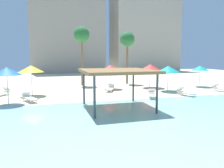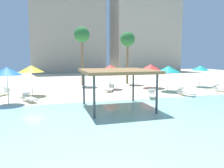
# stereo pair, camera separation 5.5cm
# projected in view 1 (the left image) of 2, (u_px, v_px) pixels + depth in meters

# --- Properties ---
(ground_plane) EXTENTS (80.00, 80.00, 0.00)m
(ground_plane) POSITION_uv_depth(u_px,v_px,m) (123.00, 105.00, 15.54)
(ground_plane) COLOR beige
(lagoon_water) EXTENTS (44.00, 13.50, 0.04)m
(lagoon_water) POSITION_uv_depth(u_px,v_px,m) (157.00, 127.00, 10.53)
(lagoon_water) COLOR #99D1C6
(lagoon_water) RESTS_ON ground
(shade_pavilion) EXTENTS (4.56, 4.56, 2.63)m
(shade_pavilion) POSITION_uv_depth(u_px,v_px,m) (117.00, 72.00, 14.05)
(shade_pavilion) COLOR #42474C
(shade_pavilion) RESTS_ON ground
(beach_umbrella_teal_0) EXTENTS (2.03, 2.03, 2.48)m
(beach_umbrella_teal_0) POSITION_uv_depth(u_px,v_px,m) (200.00, 68.00, 24.94)
(beach_umbrella_teal_0) COLOR silver
(beach_umbrella_teal_0) RESTS_ON ground
(beach_umbrella_red_1) EXTENTS (2.49, 2.49, 2.67)m
(beach_umbrella_red_1) POSITION_uv_depth(u_px,v_px,m) (150.00, 67.00, 24.11)
(beach_umbrella_red_1) COLOR silver
(beach_umbrella_red_1) RESTS_ON ground
(beach_umbrella_teal_2) EXTENTS (2.34, 2.34, 2.58)m
(beach_umbrella_teal_2) POSITION_uv_depth(u_px,v_px,m) (168.00, 69.00, 21.65)
(beach_umbrella_teal_2) COLOR silver
(beach_umbrella_teal_2) RESTS_ON ground
(beach_umbrella_blue_3) EXTENTS (2.11, 2.11, 2.74)m
(beach_umbrella_blue_3) POSITION_uv_depth(u_px,v_px,m) (7.00, 71.00, 15.41)
(beach_umbrella_blue_3) COLOR silver
(beach_umbrella_blue_3) RESTS_ON ground
(beach_umbrella_yellow_5) EXTENTS (2.22, 2.22, 2.73)m
(beach_umbrella_yellow_5) POSITION_uv_depth(u_px,v_px,m) (31.00, 69.00, 19.04)
(beach_umbrella_yellow_5) COLOR silver
(beach_umbrella_yellow_5) RESTS_ON ground
(beach_umbrella_red_7) EXTENTS (2.01, 2.01, 2.63)m
(beach_umbrella_red_7) POSITION_uv_depth(u_px,v_px,m) (110.00, 67.00, 23.18)
(beach_umbrella_red_7) COLOR silver
(beach_umbrella_red_7) RESTS_ON ground
(lounge_chair_0) EXTENTS (1.25, 1.98, 0.74)m
(lounge_chair_0) POSITION_uv_depth(u_px,v_px,m) (152.00, 94.00, 18.16)
(lounge_chair_0) COLOR white
(lounge_chair_0) RESTS_ON ground
(lounge_chair_2) EXTENTS (0.95, 1.98, 0.74)m
(lounge_chair_2) POSITION_uv_depth(u_px,v_px,m) (185.00, 92.00, 19.26)
(lounge_chair_2) COLOR white
(lounge_chair_2) RESTS_ON ground
(lounge_chair_3) EXTENTS (1.46, 1.95, 0.74)m
(lounge_chair_3) POSITION_uv_depth(u_px,v_px,m) (2.00, 92.00, 19.22)
(lounge_chair_3) COLOR white
(lounge_chair_3) RESTS_ON ground
(lounge_chair_4) EXTENTS (1.36, 1.97, 0.74)m
(lounge_chair_4) POSITION_uv_depth(u_px,v_px,m) (110.00, 88.00, 21.73)
(lounge_chair_4) COLOR white
(lounge_chair_4) RESTS_ON ground
(lounge_chair_5) EXTENTS (1.35, 1.97, 0.74)m
(lounge_chair_5) POSITION_uv_depth(u_px,v_px,m) (29.00, 97.00, 16.66)
(lounge_chair_5) COLOR white
(lounge_chair_5) RESTS_ON ground
(lounge_chair_6) EXTENTS (0.93, 1.97, 0.74)m
(lounge_chair_6) POSITION_uv_depth(u_px,v_px,m) (220.00, 88.00, 21.61)
(lounge_chair_6) COLOR white
(lounge_chair_6) RESTS_ON ground
(palm_tree_0) EXTENTS (1.90, 1.90, 7.13)m
(palm_tree_0) POSITION_uv_depth(u_px,v_px,m) (82.00, 36.00, 25.68)
(palm_tree_0) COLOR brown
(palm_tree_0) RESTS_ON ground
(palm_tree_1) EXTENTS (1.90, 1.90, 6.71)m
(palm_tree_1) POSITION_uv_depth(u_px,v_px,m) (127.00, 41.00, 27.43)
(palm_tree_1) COLOR brown
(palm_tree_1) RESTS_ON ground
(hotel_block_0) EXTENTS (16.05, 8.67, 19.93)m
(hotel_block_0) POSITION_uv_depth(u_px,v_px,m) (67.00, 29.00, 48.99)
(hotel_block_0) COLOR #9E9384
(hotel_block_0) RESTS_ON ground
(hotel_block_1) EXTENTS (16.30, 8.36, 18.21)m
(hotel_block_1) POSITION_uv_depth(u_px,v_px,m) (144.00, 35.00, 54.35)
(hotel_block_1) COLOR #B2A893
(hotel_block_1) RESTS_ON ground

